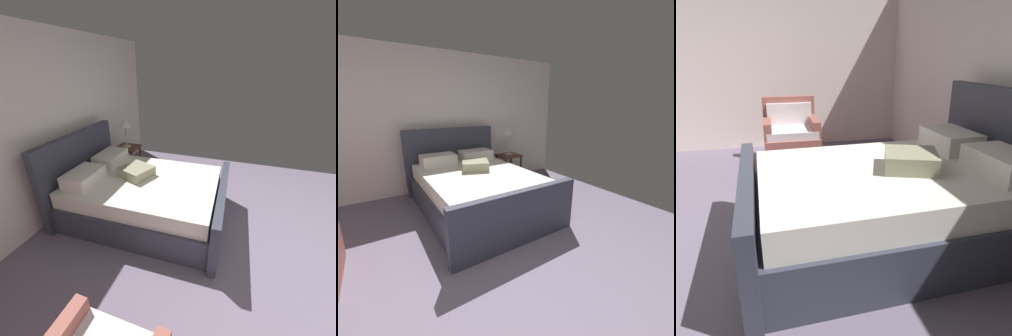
# 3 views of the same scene
# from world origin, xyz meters

# --- Properties ---
(ground_plane) EXTENTS (5.58, 6.51, 0.02)m
(ground_plane) POSITION_xyz_m (0.00, 0.00, -0.01)
(ground_plane) COLOR slate
(wall_back) EXTENTS (5.70, 0.12, 2.57)m
(wall_back) POSITION_xyz_m (0.00, 3.32, 1.28)
(wall_back) COLOR white
(wall_back) RESTS_ON ground
(bed) EXTENTS (1.72, 2.32, 1.20)m
(bed) POSITION_xyz_m (0.30, 2.03, 0.35)
(bed) COLOR #343745
(bed) RESTS_ON ground
(nightstand_right) EXTENTS (0.44, 0.44, 0.60)m
(nightstand_right) POSITION_xyz_m (1.46, 2.88, 0.40)
(nightstand_right) COLOR #523022
(nightstand_right) RESTS_ON ground
(table_lamp_right) EXTENTS (0.26, 0.26, 0.58)m
(table_lamp_right) POSITION_xyz_m (1.46, 2.88, 1.08)
(table_lamp_right) COLOR #B7B293
(table_lamp_right) RESTS_ON nightstand_right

